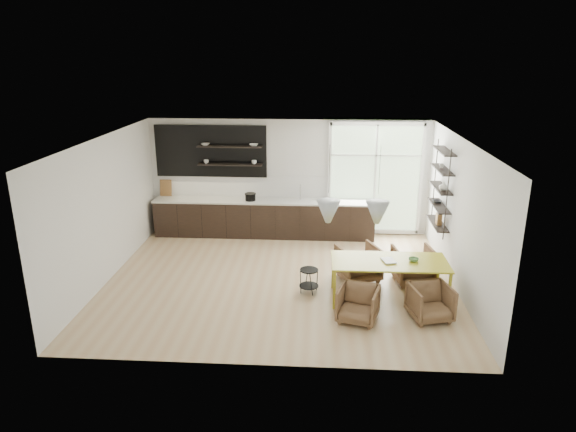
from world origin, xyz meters
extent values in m
cube|color=#D2B489|center=(0.00, 0.00, -0.01)|extent=(7.00, 6.00, 0.01)
cube|color=silver|center=(0.00, 3.00, 1.45)|extent=(7.00, 0.02, 2.90)
cube|color=silver|center=(-3.50, 0.00, 1.45)|extent=(0.02, 6.00, 2.90)
cube|color=silver|center=(3.50, 0.00, 1.45)|extent=(0.02, 6.00, 2.90)
cube|color=silver|center=(0.00, 0.00, 2.90)|extent=(7.00, 6.00, 0.01)
cube|color=#B2D1A5|center=(2.15, 2.97, 1.45)|extent=(2.20, 0.02, 2.70)
cube|color=white|center=(2.15, 2.94, 1.45)|extent=(2.30, 0.08, 2.80)
cone|color=#B1BABF|center=(0.95, -0.50, 1.65)|extent=(0.44, 0.44, 0.42)
cone|color=#B1BABF|center=(1.85, -0.50, 1.65)|extent=(0.44, 0.44, 0.42)
cylinder|color=black|center=(0.95, -0.50, 2.46)|extent=(0.01, 0.01, 0.89)
cylinder|color=black|center=(1.85, -0.50, 2.46)|extent=(0.01, 0.01, 0.89)
cube|color=black|center=(-0.60, 2.67, 0.45)|extent=(5.50, 0.65, 0.90)
cube|color=silver|center=(-0.60, 2.67, 0.92)|extent=(5.54, 0.69, 0.04)
cube|color=silver|center=(-0.60, 2.98, 1.20)|extent=(5.50, 0.02, 0.55)
cube|color=black|center=(-1.95, 2.96, 2.10)|extent=(2.80, 0.06, 1.30)
cube|color=black|center=(-1.45, 2.82, 2.25)|extent=(1.60, 0.28, 0.03)
cube|color=black|center=(-1.45, 2.82, 1.80)|extent=(1.60, 0.28, 0.03)
cube|color=#9D6F3D|center=(-3.15, 2.90, 1.15)|extent=(0.30, 0.10, 0.42)
cylinder|color=silver|center=(0.30, 2.77, 1.12)|extent=(0.02, 0.02, 0.40)
imported|color=white|center=(-2.05, 2.82, 2.29)|extent=(0.22, 0.22, 0.05)
imported|color=white|center=(-0.85, 2.82, 2.29)|extent=(0.22, 0.22, 0.05)
imported|color=white|center=(-2.05, 2.82, 1.86)|extent=(0.12, 0.12, 0.10)
imported|color=white|center=(-0.85, 2.82, 1.86)|extent=(0.12, 0.12, 0.10)
cylinder|color=black|center=(-0.93, 2.60, 1.02)|extent=(0.26, 0.26, 0.16)
cube|color=black|center=(3.36, 0.60, 1.70)|extent=(0.02, 0.02, 1.90)
cube|color=black|center=(3.36, 1.80, 1.70)|extent=(0.02, 0.02, 1.90)
cube|color=black|center=(3.36, 1.20, 0.90)|extent=(0.26, 1.20, 0.02)
cube|color=black|center=(3.36, 1.20, 1.30)|extent=(0.26, 1.20, 0.02)
cube|color=black|center=(3.36, 1.20, 1.70)|extent=(0.26, 1.20, 0.02)
cube|color=black|center=(3.36, 1.20, 2.10)|extent=(0.26, 1.20, 0.03)
cube|color=black|center=(3.36, 1.20, 2.50)|extent=(0.26, 1.20, 0.03)
imported|color=white|center=(3.36, 0.95, 1.81)|extent=(0.18, 0.18, 0.19)
imported|color=#333338|center=(3.36, 1.40, 1.34)|extent=(0.22, 0.22, 0.05)
imported|color=white|center=(3.36, 1.30, 2.16)|extent=(0.10, 0.10, 0.09)
cube|color=#9D6F3D|center=(3.36, 1.10, 1.03)|extent=(0.10, 0.18, 0.24)
cube|color=gold|center=(2.10, -0.71, 0.76)|extent=(2.15, 0.98, 0.03)
cube|color=gold|center=(1.08, -1.15, 0.37)|extent=(0.05, 0.05, 0.75)
cube|color=gold|center=(1.07, -0.28, 0.37)|extent=(0.05, 0.05, 0.75)
cube|color=gold|center=(3.13, -1.13, 0.37)|extent=(0.05, 0.05, 0.75)
cube|color=gold|center=(3.12, -0.26, 0.37)|extent=(0.05, 0.05, 0.75)
imported|color=brown|center=(1.60, 0.16, 0.36)|extent=(1.01, 1.03, 0.72)
imported|color=brown|center=(2.71, 0.13, 0.36)|extent=(0.89, 0.91, 0.72)
imported|color=brown|center=(1.48, -1.55, 0.31)|extent=(0.82, 0.84, 0.62)
imported|color=brown|center=(2.75, -1.41, 0.31)|extent=(0.81, 0.83, 0.63)
cylinder|color=black|center=(0.61, -0.50, 0.47)|extent=(0.35, 0.35, 0.02)
cylinder|color=black|center=(0.61, -0.50, 0.13)|extent=(0.38, 0.38, 0.02)
cylinder|color=black|center=(0.77, -0.45, 0.23)|extent=(0.02, 0.02, 0.47)
cylinder|color=black|center=(0.56, -0.34, 0.23)|extent=(0.02, 0.02, 0.47)
cylinder|color=black|center=(0.45, -0.55, 0.23)|extent=(0.02, 0.02, 0.47)
cylinder|color=black|center=(0.66, -0.66, 0.23)|extent=(0.02, 0.02, 0.47)
imported|color=white|center=(1.97, -0.76, 0.80)|extent=(0.29, 0.35, 0.03)
imported|color=#5B8B50|center=(2.54, -0.69, 0.81)|extent=(0.24, 0.24, 0.06)
camera|label=1|loc=(0.78, -9.58, 4.47)|focal=32.00mm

